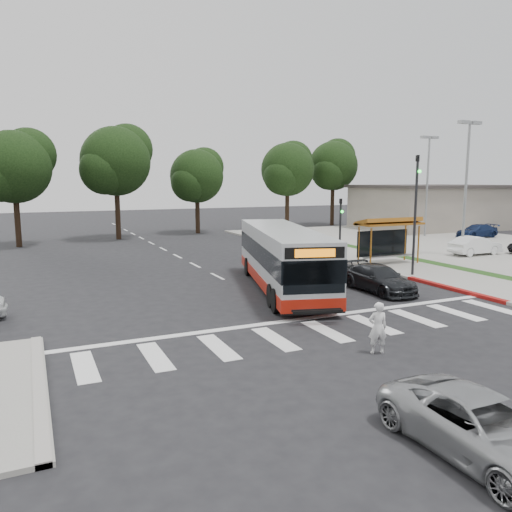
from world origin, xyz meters
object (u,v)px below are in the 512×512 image
transit_bus (282,259)px  silver_suv_south (482,427)px  pedestrian (378,328)px  dark_sedan (379,279)px

transit_bus → silver_suv_south: transit_bus is taller
transit_bus → silver_suv_south: (-3.38, -14.67, -0.87)m
pedestrian → dark_sedan: size_ratio=0.37×
dark_sedan → silver_suv_south: 14.25m
pedestrian → dark_sedan: (5.43, 6.83, -0.17)m
pedestrian → silver_suv_south: bearing=89.9°
transit_bus → pedestrian: bearing=-84.1°
transit_bus → dark_sedan: bearing=-16.3°
transit_bus → pedestrian: transit_bus is taller
transit_bus → dark_sedan: size_ratio=2.65×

